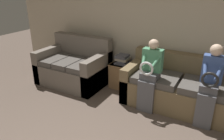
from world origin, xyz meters
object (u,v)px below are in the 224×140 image
object	(u,v)px
couch_side	(74,67)
book_stack	(123,59)
child_left_seated	(150,73)
side_shelf	(123,74)
child_right_seated	(210,83)
couch_main	(181,89)

from	to	relation	value
couch_side	book_stack	size ratio (longest dim) A/B	4.46
child_left_seated	side_shelf	world-z (taller)	child_left_seated
child_right_seated	child_left_seated	bearing A→B (deg)	-179.75
couch_side	side_shelf	bearing A→B (deg)	17.14
couch_main	child_right_seated	bearing A→B (deg)	-38.07
couch_side	child_right_seated	world-z (taller)	child_right_seated
child_left_seated	side_shelf	distance (m)	1.00
couch_main	book_stack	bearing A→B (deg)	171.65
child_left_seated	child_right_seated	distance (m)	0.90
couch_main	child_right_seated	xyz separation A→B (m)	(0.45, -0.35, 0.36)
couch_side	child_left_seated	world-z (taller)	child_left_seated
couch_side	side_shelf	world-z (taller)	couch_side
couch_side	book_stack	world-z (taller)	couch_side
couch_main	child_left_seated	size ratio (longest dim) A/B	1.60
couch_main	side_shelf	size ratio (longest dim) A/B	3.76
child_left_seated	book_stack	world-z (taller)	child_left_seated
couch_main	child_left_seated	bearing A→B (deg)	-141.63
couch_main	couch_side	xyz separation A→B (m)	(-2.19, -0.13, 0.02)
child_left_seated	couch_side	bearing A→B (deg)	172.44
child_left_seated	couch_main	bearing A→B (deg)	38.37
couch_side	child_right_seated	distance (m)	2.67
book_stack	couch_main	bearing A→B (deg)	-8.35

